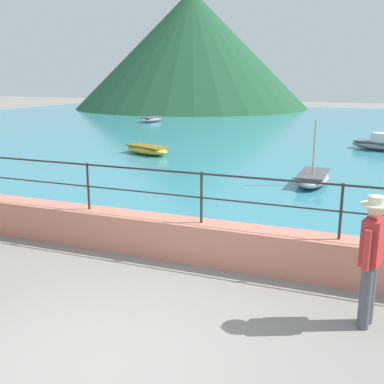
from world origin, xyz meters
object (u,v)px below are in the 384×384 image
boat_3 (151,119)px  boat_5 (378,144)px  person_walking (371,255)px  boat_7 (313,178)px  boat_4 (147,149)px

boat_3 → boat_5: 17.26m
boat_5 → boat_3: bearing=151.7°
person_walking → boat_7: bearing=102.0°
person_walking → boat_5: size_ratio=0.71×
boat_4 → boat_5: size_ratio=1.01×
boat_4 → boat_7: size_ratio=1.07×
person_walking → boat_4: (-8.82, 11.04, -0.72)m
boat_3 → boat_4: size_ratio=0.97×
boat_5 → boat_7: (-1.78, -7.98, -0.06)m
person_walking → boat_3: bearing=122.2°
boat_3 → boat_7: boat_7 is taller
boat_7 → boat_5: bearing=77.4°
boat_3 → boat_4: same height
boat_3 → boat_5: size_ratio=0.98×
boat_3 → boat_5: boat_5 is taller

